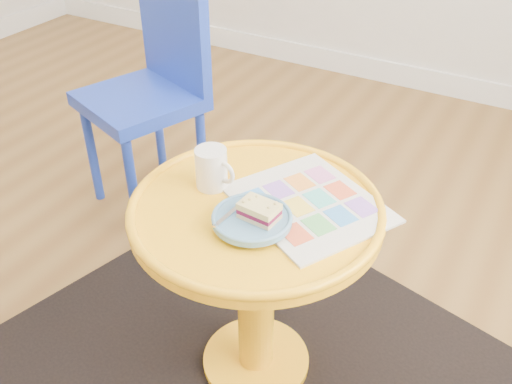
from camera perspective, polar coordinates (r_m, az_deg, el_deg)
The scene contains 10 objects.
floor at distance 2.05m, azimuth -18.34°, elevation -7.23°, with size 4.00×4.00×0.00m, color brown.
room_walls at distance 3.22m, azimuth -18.58°, elevation 10.22°, with size 4.00×4.00×4.00m.
rug at distance 1.68m, azimuth 0.00°, elevation -16.63°, with size 1.30×1.10×0.01m, color black.
side_table at distance 1.39m, azimuth 0.00°, elevation -6.58°, with size 0.58×0.58×0.55m.
chair at distance 2.08m, azimuth -10.16°, elevation 10.79°, with size 0.47×0.47×0.84m.
newspaper at distance 1.30m, azimuth 5.27°, elevation -1.15°, with size 0.33×0.28×0.01m, color silver.
mug at distance 1.34m, azimuth -4.42°, elevation 2.48°, with size 0.11×0.08×0.10m.
plate at distance 1.23m, azimuth -0.40°, elevation -2.76°, with size 0.17×0.17×0.02m.
cake_slice at distance 1.21m, azimuth 0.33°, elevation -1.89°, with size 0.09×0.06×0.04m.
fork at distance 1.24m, azimuth -2.01°, elevation -1.68°, with size 0.03×0.14×0.00m.
Camera 1 is at (1.27, -0.93, 1.32)m, focal length 40.00 mm.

